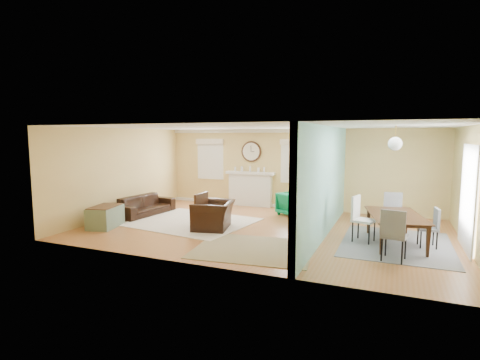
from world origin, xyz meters
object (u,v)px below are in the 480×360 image
at_px(green_chair, 293,204).
at_px(dining_table, 397,229).
at_px(eames_chair, 214,215).
at_px(credenza, 320,210).
at_px(sofa, 145,205).

height_order(green_chair, dining_table, green_chair).
xyz_separation_m(eames_chair, credenza, (2.44, 1.50, 0.04)).
bearing_deg(green_chair, sofa, 52.91).
height_order(sofa, eames_chair, eames_chair).
bearing_deg(dining_table, sofa, 74.22).
xyz_separation_m(green_chair, credenza, (1.01, -0.92, 0.06)).
distance_m(sofa, green_chair, 4.46).
bearing_deg(green_chair, dining_table, 175.08).
distance_m(eames_chair, dining_table, 4.34).
relative_size(sofa, eames_chair, 1.81).
height_order(sofa, green_chair, green_chair).
bearing_deg(green_chair, credenza, 168.54).
xyz_separation_m(eames_chair, green_chair, (1.44, 2.42, -0.01)).
height_order(eames_chair, green_chair, eames_chair).
height_order(eames_chair, credenza, credenza).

